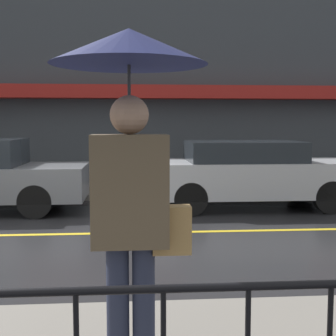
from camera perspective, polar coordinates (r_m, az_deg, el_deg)
name	(u,v)px	position (r m, az deg, el deg)	size (l,w,h in m)	color
ground_plane	(39,235)	(7.74, -15.48, -7.85)	(80.00, 80.00, 0.00)	#262628
sidewalk_far	(73,191)	(11.97, -11.56, -2.79)	(28.00, 2.19, 0.14)	slate
lane_marking	(39,235)	(7.74, -15.48, -7.82)	(25.20, 0.12, 0.01)	gold
building_storefront	(76,91)	(13.09, -11.12, 9.25)	(28.00, 0.85, 5.31)	#383D42
pedestrian	(130,121)	(2.85, -4.60, 5.75)	(0.95, 0.95, 2.17)	#23283D
car_silver	(249,173)	(9.89, 9.88, -0.61)	(4.42, 1.79, 1.39)	#B2B5BA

